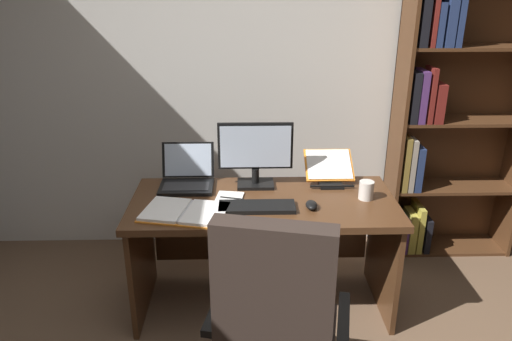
{
  "coord_description": "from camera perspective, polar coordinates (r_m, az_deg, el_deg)",
  "views": [
    {
      "loc": [
        -0.32,
        -1.36,
        1.9
      ],
      "look_at": [
        -0.26,
        1.12,
        0.91
      ],
      "focal_mm": 34.29,
      "sensor_mm": 36.0,
      "label": 1
    }
  ],
  "objects": [
    {
      "name": "coffee_mug",
      "position": [
        2.86,
        12.73,
        -2.26
      ],
      "size": [
        0.08,
        0.08,
        0.11
      ],
      "primitive_type": "cylinder",
      "color": "silver",
      "rests_on": "desk"
    },
    {
      "name": "laptop",
      "position": [
        2.99,
        -8.05,
        -0.83
      ],
      "size": [
        0.32,
        0.31,
        0.24
      ],
      "color": "black",
      "rests_on": "desk"
    },
    {
      "name": "desk",
      "position": [
        2.94,
        0.79,
        -6.34
      ],
      "size": [
        1.51,
        0.68,
        0.71
      ],
      "color": "#4C2D19",
      "rests_on": "ground"
    },
    {
      "name": "office_chair",
      "position": [
        2.22,
        2.35,
        -19.02
      ],
      "size": [
        0.68,
        0.6,
        1.06
      ],
      "rotation": [
        0.0,
        0.0,
        -0.22
      ],
      "color": "black",
      "rests_on": "ground"
    },
    {
      "name": "open_binder",
      "position": [
        2.66,
        -8.26,
        -4.8
      ],
      "size": [
        0.5,
        0.38,
        0.02
      ],
      "rotation": [
        0.0,
        0.0,
        -0.21
      ],
      "color": "orange",
      "rests_on": "desk"
    },
    {
      "name": "wall_back",
      "position": [
        3.47,
        3.93,
        12.28
      ],
      "size": [
        5.11,
        0.12,
        2.67
      ],
      "primitive_type": "cube",
      "color": "beige",
      "rests_on": "ground"
    },
    {
      "name": "monitor",
      "position": [
        2.91,
        -0.07,
        1.82
      ],
      "size": [
        0.45,
        0.16,
        0.39
      ],
      "color": "black",
      "rests_on": "desk"
    },
    {
      "name": "reading_stand_with_book",
      "position": [
        3.06,
        8.53,
        0.29
      ],
      "size": [
        0.3,
        0.28,
        0.17
      ],
      "color": "black",
      "rests_on": "desk"
    },
    {
      "name": "bookshelf",
      "position": [
        3.58,
        21.09,
        5.33
      ],
      "size": [
        0.89,
        0.3,
        1.98
      ],
      "color": "#4C2D19",
      "rests_on": "ground"
    },
    {
      "name": "computer_mouse",
      "position": [
        2.7,
        6.49,
        -4.02
      ],
      "size": [
        0.06,
        0.1,
        0.04
      ],
      "primitive_type": "ellipsoid",
      "color": "black",
      "rests_on": "desk"
    },
    {
      "name": "keyboard",
      "position": [
        2.68,
        0.11,
        -4.27
      ],
      "size": [
        0.42,
        0.15,
        0.02
      ],
      "primitive_type": "cube",
      "color": "black",
      "rests_on": "desk"
    },
    {
      "name": "notepad",
      "position": [
        2.79,
        -3.21,
        -3.4
      ],
      "size": [
        0.18,
        0.23,
        0.01
      ],
      "primitive_type": "cube",
      "rotation": [
        0.0,
        0.0,
        -0.15
      ],
      "color": "white",
      "rests_on": "desk"
    },
    {
      "name": "pen",
      "position": [
        2.79,
        -2.8,
        -3.23
      ],
      "size": [
        0.14,
        0.05,
        0.01
      ],
      "primitive_type": "cylinder",
      "rotation": [
        0.0,
        1.57,
        -0.28
      ],
      "color": "black",
      "rests_on": "notepad"
    }
  ]
}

